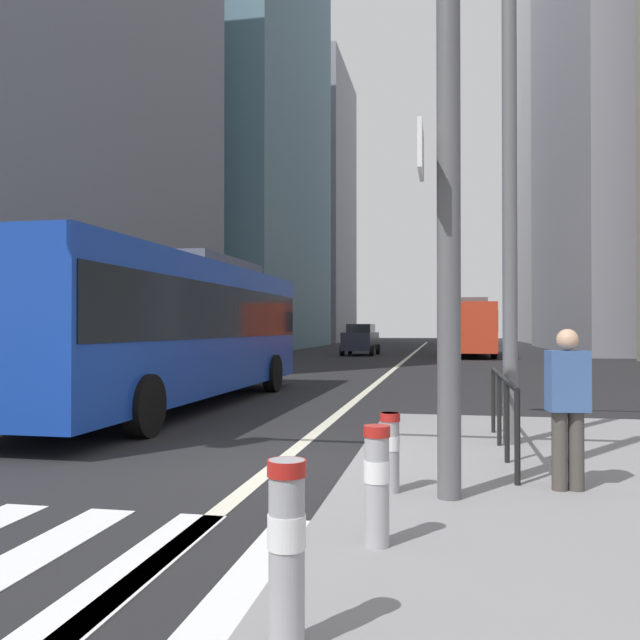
{
  "coord_description": "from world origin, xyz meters",
  "views": [
    {
      "loc": [
        2.09,
        -8.18,
        1.74
      ],
      "look_at": [
        -6.02,
        34.5,
        2.22
      ],
      "focal_mm": 37.06,
      "sensor_mm": 36.0,
      "label": 1
    }
  ],
  "objects": [
    {
      "name": "ground_plane",
      "position": [
        0.0,
        20.0,
        0.0
      ],
      "size": [
        160.0,
        160.0,
        0.0
      ],
      "primitive_type": "plane",
      "color": "black"
    },
    {
      "name": "crosswalk_stripes",
      "position": [
        -1.0,
        -4.0,
        0.01
      ],
      "size": [
        5.85,
        3.2,
        0.01
      ],
      "color": "silver",
      "rests_on": "ground"
    },
    {
      "name": "lane_centre_line",
      "position": [
        0.0,
        30.0,
        0.01
      ],
      "size": [
        0.2,
        80.0,
        0.01
      ],
      "primitive_type": "cube",
      "color": "beige",
      "rests_on": "ground"
    },
    {
      "name": "office_tower_left_near",
      "position": [
        -16.0,
        16.82,
        14.22
      ],
      "size": [
        11.2,
        22.36,
        28.44
      ],
      "primitive_type": "cube",
      "color": "slate",
      "rests_on": "ground"
    },
    {
      "name": "office_tower_left_mid",
      "position": [
        -16.0,
        44.96,
        18.18
      ],
      "size": [
        13.49,
        24.93,
        36.35
      ],
      "primitive_type": "cube",
      "color": "slate",
      "rests_on": "ground"
    },
    {
      "name": "office_tower_left_far",
      "position": [
        -16.0,
        71.26,
        16.58
      ],
      "size": [
        12.8,
        17.04,
        33.15
      ],
      "primitive_type": "cube",
      "color": "gray",
      "rests_on": "ground"
    },
    {
      "name": "office_tower_right_far",
      "position": [
        17.0,
        73.14,
        27.36
      ],
      "size": [
        11.88,
        24.89,
        54.72
      ],
      "primitive_type": "cube",
      "color": "#9E9EA3",
      "rests_on": "ground"
    },
    {
      "name": "city_bus_blue_oncoming",
      "position": [
        -3.72,
        5.31,
        1.84
      ],
      "size": [
        2.8,
        11.74,
        3.4
      ],
      "color": "#14389E",
      "rests_on": "ground"
    },
    {
      "name": "city_bus_red_receding",
      "position": [
        3.48,
        32.55,
        1.83
      ],
      "size": [
        2.8,
        10.56,
        3.4
      ],
      "color": "red",
      "rests_on": "ground"
    },
    {
      "name": "car_oncoming_mid",
      "position": [
        -3.11,
        32.84,
        0.99
      ],
      "size": [
        2.13,
        4.3,
        1.94
      ],
      "color": "#232838",
      "rests_on": "ground"
    },
    {
      "name": "car_receding_near",
      "position": [
        3.32,
        53.05,
        0.99
      ],
      "size": [
        2.07,
        4.41,
        1.94
      ],
      "color": "silver",
      "rests_on": "ground"
    },
    {
      "name": "traffic_signal_gantry",
      "position": [
        0.26,
        -1.95,
        4.09
      ],
      "size": [
        5.66,
        0.65,
        6.0
      ],
      "color": "#515156",
      "rests_on": "median_island"
    },
    {
      "name": "street_lamp_post",
      "position": [
        2.96,
        1.14,
        5.28
      ],
      "size": [
        5.5,
        0.32,
        8.0
      ],
      "color": "#56565B",
      "rests_on": "median_island"
    },
    {
      "name": "bollard_front",
      "position": [
        1.32,
        -5.0,
        0.67
      ],
      "size": [
        0.2,
        0.2,
        0.93
      ],
      "color": "#99999E",
      "rests_on": "median_island"
    },
    {
      "name": "bollard_left",
      "position": [
        1.6,
        -3.39,
        0.63
      ],
      "size": [
        0.2,
        0.2,
        0.87
      ],
      "color": "#99999E",
      "rests_on": "median_island"
    },
    {
      "name": "bollard_right",
      "position": [
        1.56,
        -1.81,
        0.58
      ],
      "size": [
        0.2,
        0.2,
        0.76
      ],
      "color": "#99999E",
      "rests_on": "median_island"
    },
    {
      "name": "pedestrian_railing",
      "position": [
        2.8,
        0.4,
        0.85
      ],
      "size": [
        0.06,
        3.44,
        0.98
      ],
      "color": "black",
      "rests_on": "median_island"
    },
    {
      "name": "pedestrian_walking",
      "position": [
        3.26,
        -1.42,
        1.01
      ],
      "size": [
        0.41,
        0.3,
        1.57
      ],
      "color": "#423D38",
      "rests_on": "median_island"
    }
  ]
}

